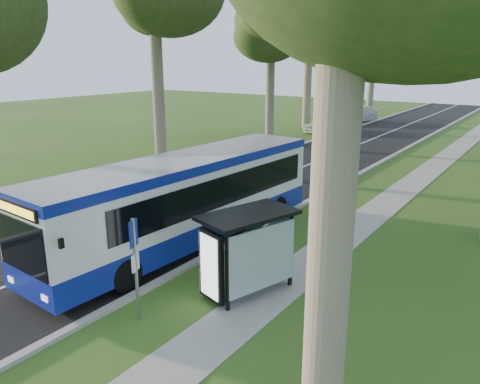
% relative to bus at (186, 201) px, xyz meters
% --- Properties ---
extents(ground, '(120.00, 120.00, 0.00)m').
position_rel_bus_xyz_m(ground, '(1.30, 0.31, -1.61)').
color(ground, '#2E4F18').
rests_on(ground, ground).
extents(road, '(7.00, 100.00, 0.02)m').
position_rel_bus_xyz_m(road, '(-2.20, 10.31, -1.60)').
color(road, black).
rests_on(road, ground).
extents(kerb_east, '(0.25, 100.00, 0.12)m').
position_rel_bus_xyz_m(kerb_east, '(1.30, 10.31, -1.55)').
color(kerb_east, '#9E9B93').
rests_on(kerb_east, ground).
extents(kerb_west, '(0.25, 100.00, 0.12)m').
position_rel_bus_xyz_m(kerb_west, '(-5.70, 10.31, -1.55)').
color(kerb_west, '#9E9B93').
rests_on(kerb_west, ground).
extents(centre_line, '(0.12, 100.00, 0.00)m').
position_rel_bus_xyz_m(centre_line, '(-2.20, 10.31, -1.59)').
color(centre_line, white).
rests_on(centre_line, road).
extents(footpath, '(1.50, 100.00, 0.02)m').
position_rel_bus_xyz_m(footpath, '(4.30, 10.31, -1.60)').
color(footpath, gray).
rests_on(footpath, ground).
extents(bus, '(3.10, 11.86, 3.11)m').
position_rel_bus_xyz_m(bus, '(0.00, 0.00, 0.00)').
color(bus, white).
rests_on(bus, ground).
extents(bus_stop_sign, '(0.17, 0.37, 2.69)m').
position_rel_bus_xyz_m(bus_stop_sign, '(2.26, -4.46, 0.06)').
color(bus_stop_sign, gray).
rests_on(bus_stop_sign, ground).
extents(bus_shelter, '(2.17, 3.00, 2.31)m').
position_rel_bus_xyz_m(bus_shelter, '(3.80, -1.99, 0.01)').
color(bus_shelter, black).
rests_on(bus_shelter, ground).
extents(litter_bin, '(0.57, 0.57, 1.00)m').
position_rel_bus_xyz_m(litter_bin, '(2.05, 1.25, -1.10)').
color(litter_bin, black).
rests_on(litter_bin, ground).
extents(car_white, '(3.20, 4.69, 1.48)m').
position_rel_bus_xyz_m(car_white, '(-6.81, 26.46, -0.87)').
color(car_white, silver).
rests_on(car_white, ground).
extents(car_silver, '(2.95, 5.51, 1.72)m').
position_rel_bus_xyz_m(car_silver, '(-6.94, 33.89, -0.75)').
color(car_silver, '#ACAEB4').
rests_on(car_silver, ground).
extents(tree_west_c, '(5.20, 5.20, 13.11)m').
position_rel_bus_xyz_m(tree_west_c, '(-7.70, 18.31, 8.11)').
color(tree_west_c, '#7A6B56').
rests_on(tree_west_c, ground).
extents(tree_west_e, '(5.20, 5.20, 15.23)m').
position_rel_bus_xyz_m(tree_west_e, '(-7.20, 38.31, 9.67)').
color(tree_west_e, '#7A6B56').
rests_on(tree_west_e, ground).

